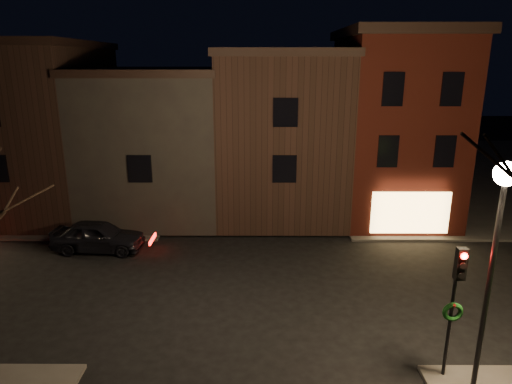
# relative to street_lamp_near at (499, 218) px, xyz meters

# --- Properties ---
(ground) EXTENTS (120.00, 120.00, 0.00)m
(ground) POSITION_rel_street_lamp_near_xyz_m (-6.20, 6.00, -5.18)
(ground) COLOR black
(ground) RESTS_ON ground
(sidewalk_far_right) EXTENTS (30.00, 30.00, 0.12)m
(sidewalk_far_right) POSITION_rel_street_lamp_near_xyz_m (13.80, 26.00, -5.12)
(sidewalk_far_right) COLOR #2D2B28
(sidewalk_far_right) RESTS_ON ground
(sidewalk_far_left) EXTENTS (30.00, 30.00, 0.12)m
(sidewalk_far_left) POSITION_rel_street_lamp_near_xyz_m (-26.20, 26.00, -5.12)
(sidewalk_far_left) COLOR #2D2B28
(sidewalk_far_left) RESTS_ON ground
(corner_building) EXTENTS (6.50, 8.50, 10.50)m
(corner_building) POSITION_rel_street_lamp_near_xyz_m (1.80, 15.47, 0.22)
(corner_building) COLOR #3E110B
(corner_building) RESTS_ON ground
(row_building_a) EXTENTS (7.30, 10.30, 9.40)m
(row_building_a) POSITION_rel_street_lamp_near_xyz_m (-4.70, 16.50, -0.34)
(row_building_a) COLOR black
(row_building_a) RESTS_ON ground
(row_building_b) EXTENTS (7.80, 10.30, 8.40)m
(row_building_b) POSITION_rel_street_lamp_near_xyz_m (-11.95, 16.50, -0.85)
(row_building_b) COLOR black
(row_building_b) RESTS_ON ground
(row_building_c) EXTENTS (7.30, 10.30, 9.90)m
(row_building_c) POSITION_rel_street_lamp_near_xyz_m (-19.20, 16.50, -0.09)
(row_building_c) COLOR black
(row_building_c) RESTS_ON ground
(street_lamp_near) EXTENTS (0.60, 0.60, 6.48)m
(street_lamp_near) POSITION_rel_street_lamp_near_xyz_m (0.00, 0.00, 0.00)
(street_lamp_near) COLOR black
(street_lamp_near) RESTS_ON sidewalk_near_right
(traffic_signal) EXTENTS (0.58, 0.38, 4.05)m
(traffic_signal) POSITION_rel_street_lamp_near_xyz_m (-0.60, 0.49, -2.37)
(traffic_signal) COLOR black
(traffic_signal) RESTS_ON sidewalk_near_right
(parked_car_a) EXTENTS (4.52, 2.05, 1.51)m
(parked_car_a) POSITION_rel_street_lamp_near_xyz_m (-13.78, 9.84, -4.43)
(parked_car_a) COLOR black
(parked_car_a) RESTS_ON ground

